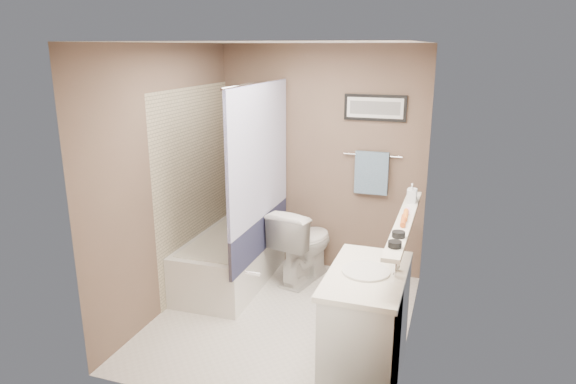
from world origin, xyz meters
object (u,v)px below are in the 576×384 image
(candle_bowl_near, at_px, (395,244))
(glass_jar, at_px, (412,194))
(candle_bowl_far, at_px, (398,234))
(hair_brush_front, at_px, (403,221))
(toilet, at_px, (303,243))
(bathtub, at_px, (233,258))
(hair_brush_back, at_px, (405,215))
(soap_bottle, at_px, (411,193))
(vanity, at_px, (366,328))

(candle_bowl_near, distance_m, glass_jar, 1.12)
(candle_bowl_far, bearing_deg, hair_brush_front, 90.00)
(candle_bowl_near, bearing_deg, glass_jar, 90.00)
(hair_brush_front, bearing_deg, toilet, 134.83)
(candle_bowl_far, bearing_deg, bathtub, 147.69)
(toilet, xyz_separation_m, hair_brush_back, (1.10, -0.98, 0.74))
(soap_bottle, bearing_deg, vanity, -101.83)
(candle_bowl_near, bearing_deg, hair_brush_back, 90.00)
(candle_bowl_near, height_order, hair_brush_back, hair_brush_back)
(hair_brush_front, bearing_deg, glass_jar, 90.00)
(vanity, bearing_deg, glass_jar, 80.19)
(bathtub, xyz_separation_m, toilet, (0.68, 0.28, 0.15))
(vanity, relative_size, candle_bowl_far, 10.00)
(glass_jar, height_order, soap_bottle, soap_bottle)
(candle_bowl_near, relative_size, glass_jar, 0.90)
(vanity, bearing_deg, soap_bottle, 79.18)
(soap_bottle, bearing_deg, glass_jar, 90.00)
(hair_brush_front, relative_size, hair_brush_back, 1.00)
(vanity, distance_m, hair_brush_back, 0.89)
(bathtub, xyz_separation_m, hair_brush_back, (1.79, -0.70, 0.89))
(glass_jar, bearing_deg, toilet, 156.58)
(hair_brush_front, xyz_separation_m, glass_jar, (0.00, 0.63, 0.03))
(vanity, relative_size, candle_bowl_near, 10.00)
(candle_bowl_far, distance_m, soap_bottle, 0.85)
(toilet, relative_size, soap_bottle, 4.88)
(hair_brush_front, bearing_deg, vanity, -118.87)
(bathtub, distance_m, candle_bowl_far, 2.29)
(candle_bowl_far, height_order, hair_brush_front, hair_brush_front)
(candle_bowl_near, bearing_deg, toilet, 124.61)
(hair_brush_front, height_order, soap_bottle, soap_bottle)
(candle_bowl_far, distance_m, glass_jar, 0.93)
(bathtub, bearing_deg, soap_bottle, -9.91)
(toilet, relative_size, hair_brush_front, 3.62)
(candle_bowl_near, relative_size, hair_brush_back, 0.41)
(vanity, height_order, hair_brush_front, hair_brush_front)
(bathtub, relative_size, hair_brush_back, 6.82)
(toilet, relative_size, hair_brush_back, 3.62)
(toilet, height_order, vanity, vanity)
(candle_bowl_near, xyz_separation_m, hair_brush_back, (0.00, 0.62, 0.00))
(vanity, bearing_deg, candle_bowl_far, 12.75)
(bathtub, bearing_deg, hair_brush_back, -22.25)
(candle_bowl_near, xyz_separation_m, candle_bowl_far, (0.00, 0.19, 0.00))
(toilet, xyz_separation_m, candle_bowl_near, (1.10, -1.60, 0.74))
(glass_jar, xyz_separation_m, soap_bottle, (0.00, -0.08, 0.03))
(soap_bottle, bearing_deg, hair_brush_front, -90.00)
(candle_bowl_near, relative_size, candle_bowl_far, 1.00)
(vanity, relative_size, hair_brush_back, 4.09)
(soap_bottle, bearing_deg, bathtub, 170.96)
(bathtub, height_order, candle_bowl_far, candle_bowl_far)
(hair_brush_back, xyz_separation_m, soap_bottle, (0.00, 0.41, 0.06))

